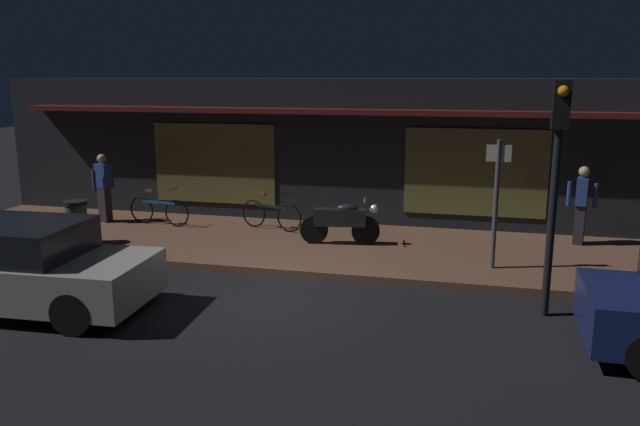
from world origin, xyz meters
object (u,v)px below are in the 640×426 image
(person_photographer, at_px, (104,186))
(traffic_light_pole, at_px, (557,158))
(person_bystander, at_px, (581,204))
(parked_car_far, at_px, (19,267))
(bicycle_parked, at_px, (159,210))
(sign_post, at_px, (496,196))
(trash_bin, at_px, (77,222))
(bicycle_extra, at_px, (271,214))
(motorcycle, at_px, (341,221))

(person_photographer, relative_size, traffic_light_pole, 0.46)
(traffic_light_pole, bearing_deg, person_bystander, 75.25)
(person_photographer, distance_m, parked_car_far, 5.54)
(bicycle_parked, distance_m, person_photographer, 1.54)
(sign_post, bearing_deg, trash_bin, -177.95)
(person_bystander, bearing_deg, bicycle_extra, -177.18)
(trash_bin, bearing_deg, person_bystander, 13.58)
(motorcycle, xyz_separation_m, trash_bin, (-5.48, -1.31, -0.03))
(bicycle_extra, distance_m, traffic_light_pole, 7.10)
(traffic_light_pole, bearing_deg, motorcycle, 143.23)
(bicycle_parked, height_order, person_photographer, person_photographer)
(traffic_light_pole, bearing_deg, sign_post, 111.94)
(person_bystander, relative_size, sign_post, 0.70)
(bicycle_extra, height_order, traffic_light_pole, traffic_light_pole)
(parked_car_far, bearing_deg, bicycle_extra, 66.03)
(person_photographer, bearing_deg, bicycle_extra, 2.64)
(motorcycle, relative_size, sign_post, 0.71)
(bicycle_parked, xyz_separation_m, person_photographer, (-1.45, 0.01, 0.52))
(person_photographer, height_order, traffic_light_pole, traffic_light_pole)
(sign_post, distance_m, trash_bin, 8.62)
(motorcycle, bearing_deg, parked_car_far, -133.17)
(motorcycle, bearing_deg, person_photographer, 173.63)
(bicycle_parked, bearing_deg, bicycle_extra, 4.21)
(bicycle_extra, height_order, person_photographer, person_photographer)
(bicycle_parked, distance_m, parked_car_far, 5.24)
(sign_post, relative_size, trash_bin, 2.58)
(bicycle_parked, bearing_deg, parked_car_far, -86.24)
(bicycle_extra, distance_m, person_photographer, 4.25)
(sign_post, distance_m, parked_car_far, 8.21)
(person_photographer, bearing_deg, bicycle_parked, -0.34)
(person_bystander, bearing_deg, motorcycle, -166.22)
(motorcycle, height_order, person_photographer, person_photographer)
(person_photographer, distance_m, trash_bin, 2.11)
(bicycle_parked, bearing_deg, person_bystander, 3.22)
(person_photographer, bearing_deg, trash_bin, -73.57)
(bicycle_extra, relative_size, traffic_light_pole, 0.45)
(bicycle_parked, distance_m, trash_bin, 2.16)
(motorcycle, xyz_separation_m, bicycle_parked, (-4.62, 0.67, -0.14))
(motorcycle, height_order, bicycle_parked, motorcycle)
(bicycle_extra, xyz_separation_m, person_bystander, (6.78, 0.33, 0.52))
(bicycle_extra, relative_size, trash_bin, 1.73)
(motorcycle, height_order, trash_bin, motorcycle)
(person_bystander, distance_m, parked_car_far, 10.85)
(trash_bin, relative_size, parked_car_far, 0.22)
(person_photographer, relative_size, sign_post, 0.70)
(person_photographer, relative_size, trash_bin, 1.80)
(person_bystander, distance_m, trash_bin, 10.71)
(motorcycle, xyz_separation_m, bicycle_extra, (-1.86, 0.87, -0.14))
(sign_post, height_order, parked_car_far, sign_post)
(bicycle_parked, relative_size, traffic_light_pole, 0.46)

